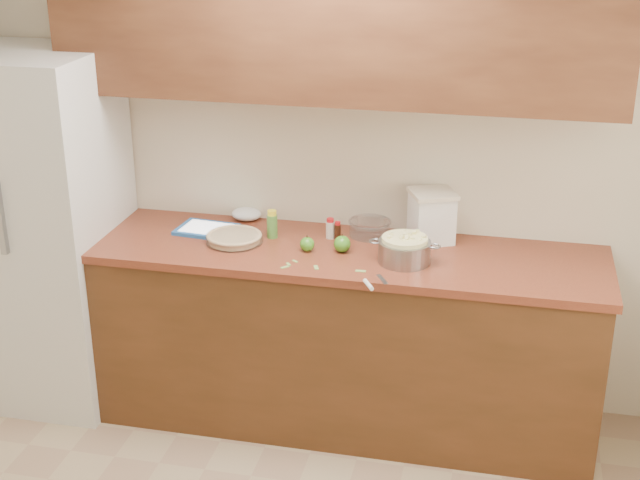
% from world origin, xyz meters
% --- Properties ---
extents(room_shell, '(3.60, 3.60, 3.60)m').
position_xyz_m(room_shell, '(0.00, 0.00, 1.30)').
color(room_shell, tan).
rests_on(room_shell, ground).
extents(counter_run, '(2.64, 0.68, 0.92)m').
position_xyz_m(counter_run, '(0.00, 1.48, 0.46)').
color(counter_run, '#593119').
rests_on(counter_run, ground).
extents(upper_cabinets, '(2.60, 0.34, 0.70)m').
position_xyz_m(upper_cabinets, '(0.00, 1.63, 1.95)').
color(upper_cabinets, brown).
rests_on(upper_cabinets, room_shell).
extents(fridge, '(0.70, 0.70, 1.80)m').
position_xyz_m(fridge, '(-1.44, 1.44, 0.90)').
color(fridge, silver).
rests_on(fridge, ground).
extents(pie, '(0.27, 0.27, 0.04)m').
position_xyz_m(pie, '(-0.45, 1.45, 0.94)').
color(pie, silver).
rests_on(pie, counter_run).
extents(colander, '(0.33, 0.24, 0.12)m').
position_xyz_m(colander, '(0.38, 1.39, 0.98)').
color(colander, gray).
rests_on(colander, counter_run).
extents(flour_canister, '(0.27, 0.27, 0.25)m').
position_xyz_m(flour_canister, '(0.47, 1.68, 1.05)').
color(flour_canister, white).
rests_on(flour_canister, counter_run).
extents(tablet, '(0.30, 0.24, 0.02)m').
position_xyz_m(tablet, '(-0.63, 1.56, 0.93)').
color(tablet, '#2562B2').
rests_on(tablet, counter_run).
extents(paring_knife, '(0.11, 0.18, 0.02)m').
position_xyz_m(paring_knife, '(0.27, 1.11, 0.93)').
color(paring_knife, gray).
rests_on(paring_knife, counter_run).
extents(lemon_bottle, '(0.05, 0.05, 0.14)m').
position_xyz_m(lemon_bottle, '(-0.28, 1.55, 0.99)').
color(lemon_bottle, '#4C8C38').
rests_on(lemon_bottle, counter_run).
extents(cinnamon_shaker, '(0.04, 0.04, 0.10)m').
position_xyz_m(cinnamon_shaker, '(-0.01, 1.61, 0.97)').
color(cinnamon_shaker, beige).
rests_on(cinnamon_shaker, counter_run).
extents(vanilla_bottle, '(0.03, 0.03, 0.09)m').
position_xyz_m(vanilla_bottle, '(0.03, 1.60, 0.96)').
color(vanilla_bottle, black).
rests_on(vanilla_bottle, counter_run).
extents(mixing_bowl, '(0.21, 0.21, 0.08)m').
position_xyz_m(mixing_bowl, '(0.17, 1.68, 0.96)').
color(mixing_bowl, silver).
rests_on(mixing_bowl, counter_run).
extents(paper_towel, '(0.15, 0.13, 0.06)m').
position_xyz_m(paper_towel, '(-0.48, 1.76, 0.95)').
color(paper_towel, white).
rests_on(paper_towel, counter_run).
extents(apple_left, '(0.07, 0.07, 0.08)m').
position_xyz_m(apple_left, '(-0.08, 1.42, 0.95)').
color(apple_left, '#428E21').
rests_on(apple_left, counter_run).
extents(apple_center, '(0.08, 0.08, 0.09)m').
position_xyz_m(apple_center, '(0.08, 1.45, 0.96)').
color(apple_center, '#428E21').
rests_on(apple_center, counter_run).
extents(peel_a, '(0.05, 0.02, 0.00)m').
position_xyz_m(peel_a, '(0.21, 1.25, 0.92)').
color(peel_a, '#95C15E').
rests_on(peel_a, counter_run).
extents(peel_b, '(0.03, 0.05, 0.00)m').
position_xyz_m(peel_b, '(0.01, 1.24, 0.92)').
color(peel_b, '#95C15E').
rests_on(peel_b, counter_run).
extents(peel_c, '(0.04, 0.04, 0.00)m').
position_xyz_m(peel_c, '(-0.13, 1.21, 0.92)').
color(peel_c, '#95C15E').
rests_on(peel_c, counter_run).
extents(peel_d, '(0.03, 0.03, 0.00)m').
position_xyz_m(peel_d, '(-0.10, 1.29, 0.92)').
color(peel_d, '#95C15E').
rests_on(peel_d, counter_run).
extents(peel_e, '(0.03, 0.04, 0.00)m').
position_xyz_m(peel_e, '(-0.13, 1.25, 0.92)').
color(peel_e, '#95C15E').
rests_on(peel_e, counter_run).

